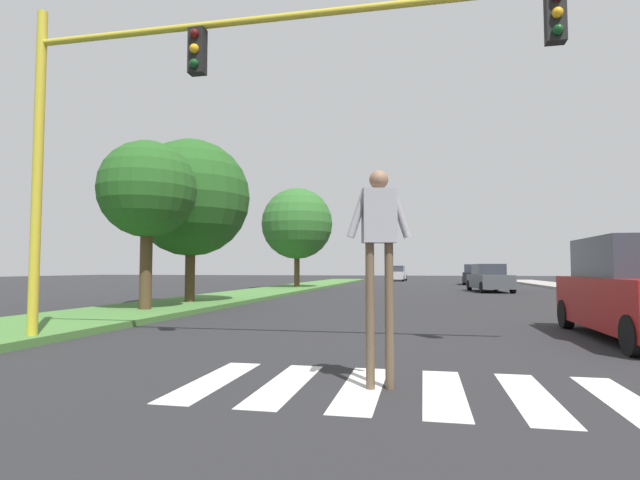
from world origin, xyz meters
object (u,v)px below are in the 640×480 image
Objects in this scene: tree_mid at (148,190)px; tree_far at (191,198)px; pedestrian_performer at (379,242)px; traffic_light_gantry at (201,90)px; sedan_midblock at (489,279)px; tree_distant at (297,224)px; sedan_distant at (474,275)px; sedan_far_horizon at (397,274)px.

tree_far reaches higher than tree_mid.
traffic_light_gantry is at bearing 147.72° from pedestrian_performer.
tree_mid is 21.01m from sedan_midblock.
tree_distant is 12.51m from sedan_midblock.
sedan_distant reaches higher than sedan_midblock.
sedan_distant is at bearing 44.64° from tree_distant.
tree_distant reaches higher than sedan_far_horizon.
traffic_light_gantry is 47.22m from sedan_far_horizon.
sedan_distant is at bearing 67.80° from tree_mid.
sedan_distant is at bearing 88.03° from sedan_midblock.
sedan_distant is (12.64, 26.99, -3.17)m from tree_far.
tree_mid is 11.04m from pedestrian_performer.
pedestrian_performer is (7.63, -7.71, -2.06)m from tree_mid.
pedestrian_performer reaches higher than sedan_distant.
tree_mid is 1.08× the size of sedan_midblock.
traffic_light_gantry reaches higher than sedan_distant.
tree_distant is at bearing 100.57° from traffic_light_gantry.
tree_mid is at bearing -124.98° from sedan_midblock.
sedan_distant is 1.04× the size of sedan_far_horizon.
sedan_distant is at bearing 64.91° from tree_far.
tree_far is at bearing 125.46° from pedestrian_performer.
tree_far reaches higher than sedan_midblock.
sedan_far_horizon is at bearing 77.03° from tree_distant.
sedan_midblock is 25.22m from sedan_far_horizon.
pedestrian_performer reaches higher than sedan_midblock.
sedan_far_horizon is at bearing 122.56° from sedan_distant.
tree_distant is 0.62× the size of traffic_light_gantry.
tree_distant reaches higher than tree_far.
tree_distant is 1.39× the size of sedan_midblock.
tree_far is 18.60m from sedan_midblock.
traffic_light_gantry reaches higher than tree_far.
tree_distant reaches higher than sedan_distant.
pedestrian_performer is at bearing -99.85° from sedan_midblock.
sedan_far_horizon is at bearing 88.88° from traffic_light_gantry.
pedestrian_performer is at bearing -73.49° from tree_distant.
traffic_light_gantry is at bearing -62.67° from tree_far.
sedan_midblock is at bearing 48.31° from tree_far.
pedestrian_performer is at bearing -87.33° from sedan_far_horizon.
tree_distant is at bearing 106.51° from pedestrian_performer.
tree_far is 38.57m from sedan_far_horizon.
pedestrian_performer is 25.14m from sedan_midblock.
tree_far is 29.97m from sedan_distant.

